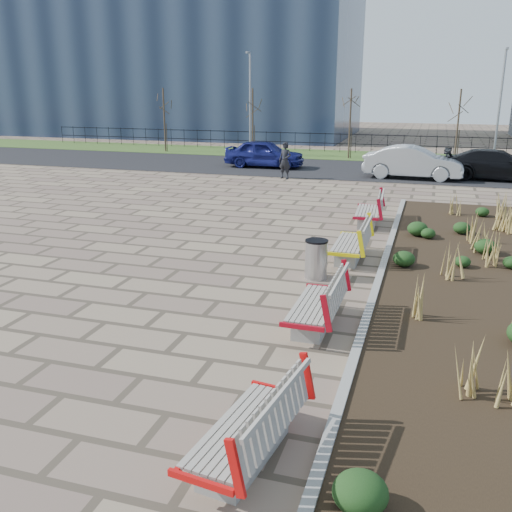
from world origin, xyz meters
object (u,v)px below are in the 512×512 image
(bench_a, at_px, (245,424))
(bench_d, at_px, (368,209))
(bench_b, at_px, (315,301))
(car_silver, at_px, (413,162))
(lamp_west, at_px, (250,105))
(lamp_east, at_px, (499,108))
(car_blue, at_px, (265,154))
(litter_bin, at_px, (316,260))
(pedestrian, at_px, (285,161))
(bench_c, at_px, (350,241))
(car_black, at_px, (497,165))

(bench_a, distance_m, bench_d, 12.51)
(bench_b, distance_m, car_silver, 18.23)
(lamp_west, distance_m, lamp_east, 14.00)
(car_blue, bearing_deg, lamp_east, -69.50)
(litter_bin, bearing_deg, pedestrian, 107.31)
(bench_d, bearing_deg, bench_c, -93.16)
(bench_b, xyz_separation_m, pedestrian, (-4.80, 16.44, 0.35))
(bench_c, relative_size, litter_bin, 2.33)
(car_black, relative_size, lamp_east, 0.80)
(pedestrian, height_order, car_blue, pedestrian)
(bench_d, distance_m, pedestrian, 9.38)
(bench_b, xyz_separation_m, litter_bin, (-0.52, 2.71, -0.05))
(pedestrian, height_order, car_black, pedestrian)
(car_silver, bearing_deg, lamp_east, -31.32)
(pedestrian, distance_m, car_blue, 3.81)
(bench_a, relative_size, lamp_west, 0.35)
(bench_b, xyz_separation_m, lamp_east, (5.00, 24.17, 2.54))
(bench_a, xyz_separation_m, bench_d, (0.00, 12.51, 0.00))
(bench_b, relative_size, car_blue, 0.50)
(car_black, distance_m, lamp_west, 14.86)
(car_black, bearing_deg, bench_d, 158.93)
(car_silver, bearing_deg, bench_c, 178.63)
(bench_d, bearing_deg, bench_a, -93.16)
(bench_c, distance_m, lamp_west, 21.86)
(bench_a, height_order, bench_b, same)
(bench_b, relative_size, lamp_east, 0.35)
(bench_c, xyz_separation_m, lamp_west, (-9.00, 19.76, 2.54))
(bench_b, height_order, pedestrian, pedestrian)
(car_silver, bearing_deg, lamp_west, 61.76)
(car_blue, xyz_separation_m, lamp_east, (11.76, 4.47, 2.30))
(bench_d, relative_size, car_silver, 0.46)
(litter_bin, xyz_separation_m, lamp_west, (-8.48, 21.46, 2.59))
(litter_bin, distance_m, lamp_west, 23.22)
(litter_bin, xyz_separation_m, pedestrian, (-4.28, 13.72, 0.40))
(bench_d, bearing_deg, car_blue, 117.71)
(bench_b, height_order, lamp_east, lamp_east)
(litter_bin, distance_m, car_silver, 15.56)
(bench_a, height_order, bench_c, same)
(bench_b, bearing_deg, car_silver, 87.59)
(bench_d, height_order, car_silver, car_silver)
(litter_bin, xyz_separation_m, lamp_east, (5.52, 21.46, 2.59))
(bench_a, distance_m, bench_c, 8.54)
(bench_d, bearing_deg, litter_bin, -98.41)
(bench_a, bearing_deg, bench_b, 97.98)
(car_blue, relative_size, lamp_east, 0.70)
(bench_b, bearing_deg, bench_c, 90.65)
(pedestrian, relative_size, lamp_west, 0.28)
(car_black, bearing_deg, bench_b, 169.04)
(bench_c, distance_m, pedestrian, 12.96)
(pedestrian, bearing_deg, litter_bin, -56.89)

